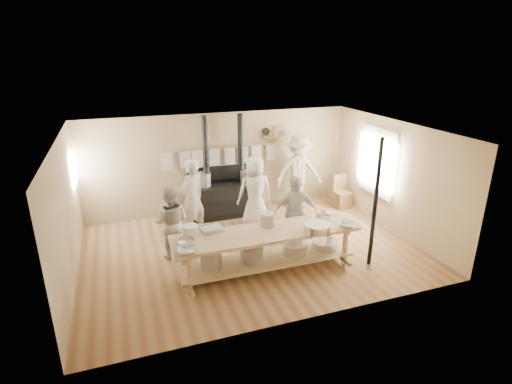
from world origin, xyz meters
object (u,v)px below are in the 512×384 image
roasting_pan (212,230)px  stove (225,196)px  cook_left (171,222)px  cook_center (255,192)px  cook_by_window (299,172)px  cook_right (295,212)px  chair (342,198)px  cook_far_left (192,199)px  prep_table (266,247)px

roasting_pan → stove: bearing=70.1°
cook_left → cook_center: (2.13, 0.94, 0.09)m
cook_by_window → cook_right: bearing=-112.6°
cook_left → chair: size_ratio=1.77×
cook_by_window → chair: (1.15, -0.41, -0.74)m
cook_by_window → roasting_pan: 3.90m
cook_left → stove: bearing=-110.6°
cook_right → cook_by_window: (1.05, 2.08, 0.20)m
cook_by_window → cook_center: bearing=-149.8°
cook_far_left → cook_left: size_ratio=1.19×
cook_far_left → cook_left: (-0.59, -0.82, -0.15)m
cook_far_left → chair: cook_far_left is taller
stove → cook_far_left: 1.50m
stove → roasting_pan: stove is taller
cook_far_left → chair: (4.18, 0.45, -0.66)m
chair → cook_right: bearing=-143.6°
stove → cook_far_left: size_ratio=1.40×
cook_left → cook_by_window: 4.00m
cook_left → roasting_pan: size_ratio=4.01×
cook_center → cook_by_window: 1.67m
stove → cook_left: 2.47m
stove → cook_far_left: (-1.03, -1.02, 0.40)m
stove → roasting_pan: 2.88m
stove → cook_by_window: (2.01, -0.17, 0.48)m
cook_right → prep_table: bearing=51.5°
cook_by_window → chair: size_ratio=2.27×
prep_table → cook_center: 2.21m
prep_table → roasting_pan: (-0.97, 0.33, 0.37)m
cook_center → cook_left: bearing=24.2°
stove → chair: stove is taller
cook_left → cook_center: cook_center is taller
prep_table → chair: (3.16, 2.44, -0.26)m
roasting_pan → chair: bearing=27.1°
stove → cook_center: stove is taller
chair → cook_far_left: bearing=-174.9°
cook_far_left → chair: size_ratio=2.09×
cook_far_left → cook_left: 1.02m
cook_left → cook_by_window: bearing=-134.5°
stove → cook_by_window: size_ratio=1.30×
cook_far_left → cook_by_window: 3.15m
cook_far_left → cook_center: cook_far_left is taller
cook_center → roasting_pan: cook_center is taller
cook_center → cook_by_window: (1.50, 0.73, 0.13)m
cook_center → chair: size_ratio=1.97×
cook_left → cook_by_window: cook_by_window is taller
stove → cook_left: stove is taller
cook_by_window → cook_far_left: bearing=-160.2°
cook_far_left → stove: bearing=-167.5°
cook_far_left → roasting_pan: 1.67m
prep_table → stove: bearing=90.0°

